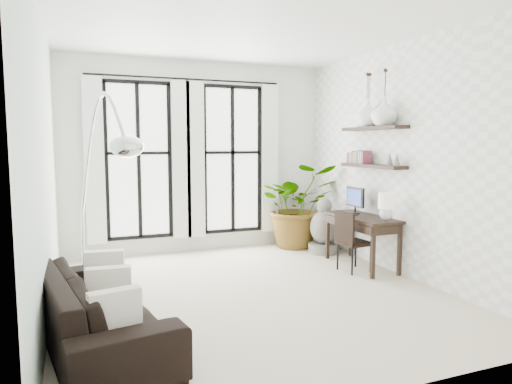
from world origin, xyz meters
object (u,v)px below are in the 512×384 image
desk_chair (350,238)px  plant (298,205)px  arc_lamp (101,146)px  desk (363,220)px  buddha (324,230)px  sofa (98,308)px

desk_chair → plant: bearing=83.2°
arc_lamp → desk: bearing=10.5°
desk → desk_chair: (-0.30, -0.11, -0.22)m
plant → desk: plant is taller
plant → arc_lamp: 4.22m
buddha → desk_chair: bearing=-101.6°
sofa → buddha: (3.68, 2.32, 0.06)m
sofa → desk_chair: desk_chair is taller
buddha → arc_lamp: bearing=-154.5°
plant → arc_lamp: (-3.38, -2.30, 1.06)m
sofa → buddha: 4.35m
desk → desk_chair: 0.39m
desk_chair → desk: bearing=15.3°
sofa → plant: plant is taller
arc_lamp → sofa: bearing=-99.6°
arc_lamp → desk_chair: bearing=9.6°
sofa → desk_chair: 3.65m
arc_lamp → buddha: 4.21m
sofa → plant: (3.48, 2.91, 0.41)m
sofa → desk_chair: size_ratio=2.61×
plant → buddha: 0.72m
desk_chair → arc_lamp: 3.64m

